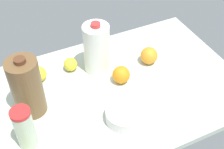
{
  "coord_description": "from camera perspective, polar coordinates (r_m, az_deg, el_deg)",
  "views": [
    {
      "loc": [
        -42.01,
        -88.33,
        105.92
      ],
      "look_at": [
        0.0,
        0.0,
        13.0
      ],
      "focal_mm": 50.0,
      "sensor_mm": 36.0,
      "label": 1
    }
  ],
  "objects": [
    {
      "name": "orange_beside_bowl",
      "position": [
        1.43,
        1.68,
        -0.05
      ],
      "size": [
        8.26,
        8.26,
        8.26
      ],
      "primitive_type": "sphere",
      "color": "orange",
      "rests_on": "countertop"
    },
    {
      "name": "chocolate_milk_jug",
      "position": [
        1.29,
        -15.31,
        -2.27
      ],
      "size": [
        12.68,
        12.68,
        28.48
      ],
      "color": "brown",
      "rests_on": "countertop"
    },
    {
      "name": "mixing_bowl",
      "position": [
        1.29,
        2.28,
        -7.45
      ],
      "size": [
        15.66,
        15.66,
        5.32
      ],
      "primitive_type": "cylinder",
      "color": "silver",
      "rests_on": "countertop"
    },
    {
      "name": "countertop",
      "position": [
        1.43,
        0.0,
        -3.34
      ],
      "size": [
        120.0,
        76.0,
        3.0
      ],
      "primitive_type": "cube",
      "color": "silver",
      "rests_on": "ground"
    },
    {
      "name": "tumbler_cup",
      "position": [
        1.2,
        -15.66,
        -9.51
      ],
      "size": [
        7.44,
        7.44,
        19.6
      ],
      "color": "beige",
      "rests_on": "countertop"
    },
    {
      "name": "milk_jug",
      "position": [
        1.45,
        -2.92,
        4.77
      ],
      "size": [
        12.25,
        12.25,
        26.34
      ],
      "color": "white",
      "rests_on": "countertop"
    },
    {
      "name": "orange_loose",
      "position": [
        1.54,
        6.78,
        3.45
      ],
      "size": [
        8.55,
        8.55,
        8.55
      ],
      "primitive_type": "sphere",
      "color": "orange",
      "rests_on": "countertop"
    },
    {
      "name": "lemon_by_jug",
      "position": [
        1.51,
        -7.58,
        1.85
      ],
      "size": [
        6.62,
        6.62,
        6.62
      ],
      "primitive_type": "sphere",
      "color": "yellow",
      "rests_on": "countertop"
    },
    {
      "name": "lemon_near_front",
      "position": [
        1.48,
        -13.26,
        0.09
      ],
      "size": [
        7.23,
        7.23,
        7.23
      ],
      "primitive_type": "sphere",
      "color": "yellow",
      "rests_on": "countertop"
    }
  ]
}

